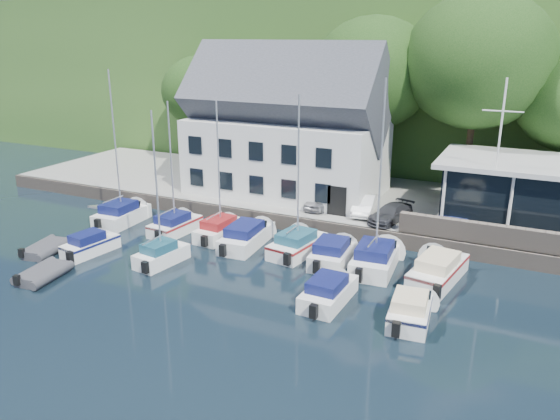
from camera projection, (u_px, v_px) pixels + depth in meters
The scene contains 31 objects.
ground at pixel (274, 317), 25.26m from camera, with size 180.00×180.00×0.00m, color black.
quay at pixel (379, 205), 40.13m from camera, with size 60.00×13.00×1.00m, color gray.
quay_face at pixel (350, 233), 34.55m from camera, with size 60.00×0.30×1.00m, color #63594F.
hillside at pixel (469, 68), 76.01m from camera, with size 160.00×75.00×16.00m, color #2F541F.
field_patch at pixel (542, 7), 77.08m from camera, with size 50.00×30.00×0.30m, color #566231.
harbor_building at pixel (287, 135), 40.64m from camera, with size 14.40×8.20×8.70m, color silver, non-canonical shape.
club_pavilion at pixel (549, 195), 33.54m from camera, with size 13.20×7.20×4.10m, color black, non-canonical shape.
gangway at pixel (125, 214), 39.75m from camera, with size 1.20×6.00×1.40m, color silver, non-canonical shape.
car_silver at pixel (321, 199), 37.72m from camera, with size 1.43×3.55×1.21m, color #A7A8AC.
car_white at pixel (365, 205), 36.51m from camera, with size 1.29×3.69×1.22m, color white.
car_dgrey at pixel (391, 213), 34.96m from camera, with size 1.54×3.79×1.10m, color #313237.
car_blue at pixel (456, 216), 34.13m from camera, with size 1.49×3.78×1.29m, color #2E418D.
flagpole at pixel (497, 159), 31.49m from camera, with size 2.21×0.20×9.22m, color silver, non-canonical shape.
tree_0 at pixel (202, 110), 50.08m from camera, with size 7.11×7.11×9.72m, color black, non-canonical shape.
tree_1 at pixel (252, 112), 47.52m from camera, with size 7.31×7.31×10.00m, color black, non-canonical shape.
tree_2 at pixel (372, 102), 42.37m from camera, with size 9.45×9.45×12.91m, color black, non-canonical shape.
tree_3 at pixel (475, 97), 39.02m from camera, with size 10.56×10.56×14.43m, color black, non-canonical shape.
boat_r1_0 at pixel (116, 156), 36.39m from camera, with size 2.25×5.84×9.47m, color white, non-canonical shape.
boat_r1_1 at pixel (172, 171), 34.71m from camera, with size 1.97×5.30×8.40m, color white, non-canonical shape.
boat_r1_2 at pixel (219, 174), 33.88m from camera, with size 1.82×5.67×8.46m, color white, non-canonical shape.
boat_r1_3 at pixel (247, 234), 33.69m from camera, with size 2.09×6.74×1.47m, color white, non-canonical shape.
boat_r1_4 at pixel (298, 182), 31.27m from camera, with size 2.11×5.86×8.81m, color white, non-canonical shape.
boat_r1_5 at pixel (333, 251), 31.02m from camera, with size 2.10×5.41×1.48m, color white, non-canonical shape.
boat_r1_6 at pixel (380, 187), 29.04m from camera, with size 2.31×6.35×9.48m, color white, non-canonical shape.
boat_r1_7 at pixel (438, 267), 28.80m from camera, with size 2.10×6.78×1.54m, color white, non-canonical shape.
boat_r2_0 at pixel (90, 243), 32.44m from camera, with size 1.56×4.92×1.35m, color white, non-canonical shape.
boat_r2_1 at pixel (157, 193), 29.91m from camera, with size 1.65×4.66×8.35m, color white, non-canonical shape.
boat_r2_3 at pixel (329, 289), 26.54m from camera, with size 1.91×5.49×1.36m, color white, non-canonical shape.
boat_r2_4 at pixel (410, 308), 24.71m from camera, with size 1.89×4.89×1.41m, color white, non-canonical shape.
dinghy_0 at pixel (46, 247), 32.61m from camera, with size 1.90×3.16×0.74m, color #36373B, non-canonical shape.
dinghy_1 at pixel (43, 272), 29.19m from camera, with size 1.92×3.20×0.75m, color #36373B, non-canonical shape.
Camera 1 is at (9.94, -20.18, 12.54)m, focal length 35.00 mm.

